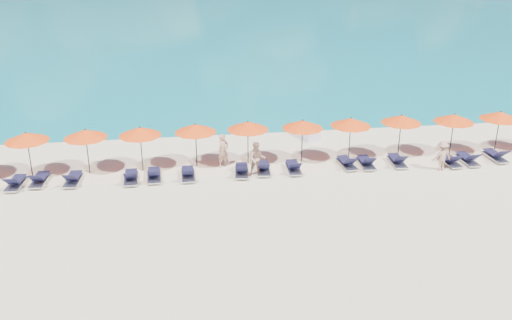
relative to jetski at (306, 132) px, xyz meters
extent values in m
plane|color=beige|center=(-3.69, -9.00, -0.30)|extent=(1400.00, 1400.00, 0.00)
cube|color=white|center=(-0.01, 0.02, -0.04)|extent=(1.36, 2.21, 0.47)
cube|color=black|center=(0.05, -0.14, 0.30)|extent=(0.67, 0.95, 0.30)
cylinder|color=black|center=(-0.16, 0.51, 0.43)|extent=(0.47, 0.19, 0.05)
imported|color=tan|center=(-5.03, -3.74, 0.56)|extent=(0.75, 0.69, 1.72)
imported|color=tan|center=(-3.51, -5.07, 0.56)|extent=(0.87, 0.54, 1.72)
imported|color=tan|center=(5.59, -5.60, 0.45)|extent=(1.02, 0.55, 1.51)
cylinder|color=black|center=(-14.28, -3.68, 0.80)|extent=(0.05, 0.05, 2.20)
cone|color=#FF470E|center=(-14.28, -3.68, 1.72)|extent=(2.10, 2.10, 0.42)
sphere|color=black|center=(-14.28, -3.68, 1.94)|extent=(0.08, 0.08, 0.08)
cylinder|color=black|center=(-11.60, -3.60, 0.80)|extent=(0.05, 0.05, 2.20)
cone|color=#FF470E|center=(-11.60, -3.60, 1.72)|extent=(2.10, 2.10, 0.42)
sphere|color=black|center=(-11.60, -3.60, 1.94)|extent=(0.08, 0.08, 0.08)
cylinder|color=black|center=(-9.03, -3.60, 0.80)|extent=(0.05, 0.05, 2.20)
cone|color=#FF470E|center=(-9.03, -3.60, 1.72)|extent=(2.10, 2.10, 0.42)
sphere|color=black|center=(-9.03, -3.60, 1.94)|extent=(0.08, 0.08, 0.08)
cylinder|color=black|center=(-6.35, -3.49, 0.80)|extent=(0.05, 0.05, 2.20)
cone|color=#FF470E|center=(-6.35, -3.49, 1.72)|extent=(2.10, 2.10, 0.42)
sphere|color=black|center=(-6.35, -3.49, 1.94)|extent=(0.08, 0.08, 0.08)
cylinder|color=black|center=(-3.75, -3.44, 0.80)|extent=(0.05, 0.05, 2.20)
cone|color=#FF470E|center=(-3.75, -3.44, 1.72)|extent=(2.10, 2.10, 0.42)
sphere|color=black|center=(-3.75, -3.44, 1.94)|extent=(0.08, 0.08, 0.08)
cylinder|color=black|center=(-1.01, -3.61, 0.80)|extent=(0.05, 0.05, 2.20)
cone|color=#FF470E|center=(-1.01, -3.61, 1.72)|extent=(2.10, 2.10, 0.42)
sphere|color=black|center=(-1.01, -3.61, 1.94)|extent=(0.08, 0.08, 0.08)
cylinder|color=black|center=(1.49, -3.58, 0.80)|extent=(0.05, 0.05, 2.20)
cone|color=#FF470E|center=(1.49, -3.58, 1.72)|extent=(2.10, 2.10, 0.42)
sphere|color=black|center=(1.49, -3.58, 1.94)|extent=(0.08, 0.08, 0.08)
cylinder|color=black|center=(4.21, -3.46, 0.80)|extent=(0.05, 0.05, 2.20)
cone|color=#FF470E|center=(4.21, -3.46, 1.72)|extent=(2.10, 2.10, 0.42)
sphere|color=black|center=(4.21, -3.46, 1.94)|extent=(0.08, 0.08, 0.08)
cylinder|color=black|center=(6.97, -3.68, 0.80)|extent=(0.05, 0.05, 2.20)
cone|color=#FF470E|center=(6.97, -3.68, 1.72)|extent=(2.10, 2.10, 0.42)
sphere|color=black|center=(6.97, -3.68, 1.94)|extent=(0.08, 0.08, 0.08)
cylinder|color=black|center=(9.58, -3.57, 0.80)|extent=(0.05, 0.05, 2.20)
cone|color=#FF470E|center=(9.58, -3.57, 1.72)|extent=(2.10, 2.10, 0.42)
sphere|color=black|center=(9.58, -3.57, 1.94)|extent=(0.08, 0.08, 0.08)
cube|color=silver|center=(-14.75, -4.87, -0.16)|extent=(0.75, 1.74, 0.06)
cube|color=#161635|center=(-14.73, -4.62, 0.00)|extent=(0.63, 1.14, 0.04)
cube|color=#161635|center=(-14.79, -5.42, 0.25)|extent=(0.59, 0.58, 0.43)
cube|color=silver|center=(-13.74, -4.64, -0.16)|extent=(0.74, 1.74, 0.06)
cube|color=#161635|center=(-13.72, -4.39, 0.00)|extent=(0.63, 1.14, 0.04)
cube|color=#161635|center=(-13.78, -5.18, 0.25)|extent=(0.59, 0.57, 0.43)
cube|color=silver|center=(-12.19, -4.79, -0.16)|extent=(0.74, 1.74, 0.06)
cube|color=#161635|center=(-12.17, -4.54, 0.00)|extent=(0.63, 1.14, 0.04)
cube|color=#161635|center=(-12.23, -5.34, 0.25)|extent=(0.59, 0.57, 0.43)
cube|color=silver|center=(-9.52, -4.93, -0.16)|extent=(0.67, 1.72, 0.06)
cube|color=#161635|center=(-9.53, -4.68, 0.00)|extent=(0.58, 1.12, 0.04)
cube|color=#161635|center=(-9.50, -5.48, 0.25)|extent=(0.57, 0.55, 0.43)
cube|color=silver|center=(-8.45, -4.83, -0.16)|extent=(0.66, 1.72, 0.06)
cube|color=#161635|center=(-8.45, -4.58, 0.00)|extent=(0.58, 1.11, 0.04)
cube|color=#161635|center=(-8.43, -5.38, 0.25)|extent=(0.56, 0.55, 0.43)
cube|color=silver|center=(-6.83, -4.90, -0.16)|extent=(0.64, 1.71, 0.06)
cube|color=#161635|center=(-6.83, -4.65, 0.00)|extent=(0.56, 1.11, 0.04)
cube|color=#161635|center=(-6.82, -5.45, 0.25)|extent=(0.56, 0.54, 0.43)
cube|color=silver|center=(-4.24, -4.84, -0.16)|extent=(0.79, 1.75, 0.06)
cube|color=#161635|center=(-4.21, -4.59, 0.00)|extent=(0.66, 1.15, 0.04)
cube|color=#161635|center=(-4.30, -5.39, 0.25)|extent=(0.60, 0.59, 0.43)
cube|color=silver|center=(-3.16, -4.70, -0.16)|extent=(0.77, 1.75, 0.06)
cube|color=#161635|center=(-3.13, -4.45, 0.00)|extent=(0.65, 1.15, 0.04)
cube|color=#161635|center=(-3.21, -5.25, 0.25)|extent=(0.60, 0.58, 0.43)
cube|color=silver|center=(-1.66, -4.79, -0.16)|extent=(0.68, 1.72, 0.06)
cube|color=#161635|center=(-1.65, -4.54, 0.00)|extent=(0.59, 1.12, 0.04)
cube|color=#161635|center=(-1.68, -5.33, 0.25)|extent=(0.57, 0.56, 0.43)
cube|color=silver|center=(1.10, -4.59, -0.16)|extent=(0.75, 1.74, 0.06)
cube|color=#161635|center=(1.08, -4.34, 0.00)|extent=(0.63, 1.14, 0.04)
cube|color=#161635|center=(1.14, -5.13, 0.25)|extent=(0.59, 0.58, 0.43)
cube|color=silver|center=(2.07, -4.66, -0.16)|extent=(0.68, 1.72, 0.06)
cube|color=#161635|center=(2.08, -4.41, 0.00)|extent=(0.59, 1.12, 0.04)
cube|color=#161635|center=(2.05, -5.21, 0.25)|extent=(0.57, 0.56, 0.43)
cube|color=silver|center=(3.71, -4.64, -0.16)|extent=(0.71, 1.73, 0.06)
cube|color=#161635|center=(3.72, -4.39, 0.00)|extent=(0.61, 1.13, 0.04)
cube|color=#161635|center=(3.68, -5.19, 0.25)|extent=(0.58, 0.56, 0.43)
cube|color=silver|center=(6.37, -4.98, -0.16)|extent=(0.68, 1.72, 0.06)
cube|color=#161635|center=(6.36, -4.73, 0.00)|extent=(0.59, 1.12, 0.04)
cube|color=#161635|center=(6.39, -5.53, 0.25)|extent=(0.57, 0.56, 0.43)
cube|color=silver|center=(7.35, -4.92, -0.16)|extent=(0.66, 1.71, 0.06)
cube|color=#161635|center=(7.34, -4.67, 0.00)|extent=(0.58, 1.11, 0.04)
cube|color=#161635|center=(7.36, -5.47, 0.25)|extent=(0.56, 0.55, 0.43)
cube|color=silver|center=(8.99, -4.67, -0.16)|extent=(0.67, 1.72, 0.06)
cube|color=#161635|center=(8.98, -4.42, 0.00)|extent=(0.58, 1.12, 0.04)
cube|color=#161635|center=(9.00, -5.22, 0.25)|extent=(0.57, 0.55, 0.43)
camera|label=1|loc=(-6.96, -30.13, 10.81)|focal=40.00mm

